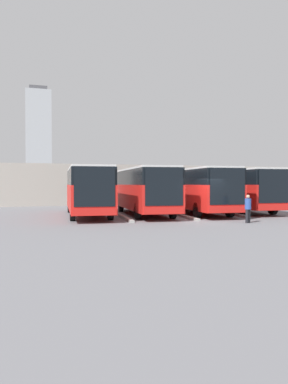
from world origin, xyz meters
TOP-DOWN VIEW (x-y plane):
  - ground_plane at (0.00, 0.00)m, footprint 600.00×600.00m
  - bus_0 at (-5.92, -5.55)m, footprint 3.36×10.72m
  - curb_divider_0 at (-3.95, -4.00)m, footprint 0.80×7.18m
  - bus_1 at (-1.97, -4.66)m, footprint 3.36×10.72m
  - curb_divider_1 at (-0.00, -3.10)m, footprint 0.80×7.18m
  - bus_2 at (1.98, -4.85)m, footprint 3.36×10.72m
  - curb_divider_2 at (3.95, -3.30)m, footprint 0.80×7.18m
  - bus_3 at (5.93, -5.08)m, footprint 3.36×10.72m
  - pedestrian at (-2.00, 2.09)m, footprint 0.47×0.47m
  - station_building at (0.00, -21.86)m, footprint 44.17×12.45m
  - office_tower at (3.95, -210.94)m, footprint 14.58×14.58m

SIDE VIEW (x-z plane):
  - ground_plane at x=0.00m, z-range 0.00..0.00m
  - curb_divider_0 at x=-3.95m, z-range 0.00..0.15m
  - curb_divider_1 at x=0.00m, z-range 0.00..0.15m
  - curb_divider_2 at x=3.95m, z-range 0.00..0.15m
  - pedestrian at x=-2.00m, z-range 0.06..1.65m
  - bus_0 at x=-5.92m, z-range 0.19..3.47m
  - bus_1 at x=-1.97m, z-range 0.19..3.47m
  - bus_2 at x=1.98m, z-range 0.19..3.47m
  - bus_3 at x=5.93m, z-range 0.19..3.47m
  - station_building at x=0.00m, z-range 0.03..4.21m
  - office_tower at x=3.95m, z-range -0.60..58.51m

